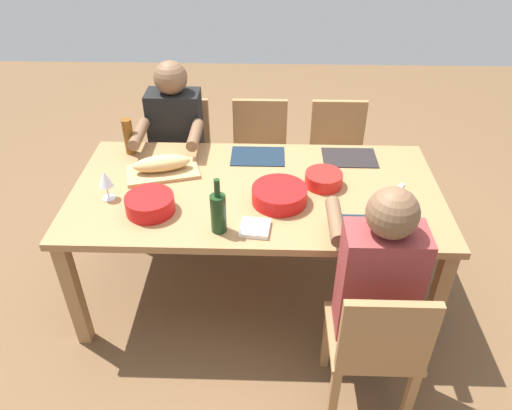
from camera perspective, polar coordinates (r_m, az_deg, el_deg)
ground_plane at (r=3.15m, az=-0.00°, el=-9.33°), size 8.00×8.00×0.00m
dining_table at (r=2.71m, az=-0.00°, el=0.64°), size 2.00×1.01×0.74m
chair_near_left at (r=3.54m, az=9.37°, el=5.73°), size 0.40×0.40×0.85m
chair_far_left at (r=2.29m, az=13.78°, el=-15.49°), size 0.40×0.40×0.85m
diner_far_left at (r=2.25m, az=13.77°, el=-8.40°), size 0.41×0.53×1.20m
chair_near_right at (r=3.56m, az=-8.51°, el=6.01°), size 0.40×0.40×0.85m
diner_near_right at (r=3.30m, az=-9.32°, el=7.66°), size 0.41×0.53×1.20m
chair_near_center at (r=3.51m, az=0.41°, el=5.95°), size 0.40×0.40×0.85m
serving_bowl_pasta at (r=2.55m, az=2.74°, el=1.28°), size 0.29×0.29×0.09m
serving_bowl_greens at (r=2.70m, az=7.86°, el=3.08°), size 0.20×0.20×0.08m
serving_bowl_fruit at (r=2.53m, az=-12.23°, el=0.23°), size 0.25×0.25×0.09m
cutting_board at (r=2.85m, az=-10.77°, el=3.82°), size 0.44×0.32×0.02m
bread_loaf at (r=2.82m, az=-10.89°, el=4.76°), size 0.34×0.19×0.09m
wine_bottle at (r=2.32m, az=-4.40°, el=-0.81°), size 0.08×0.08×0.29m
beer_bottle at (r=3.05m, az=-14.57°, el=7.71°), size 0.06×0.06×0.22m
wine_glass at (r=2.65m, az=-17.10°, el=2.80°), size 0.08×0.08×0.17m
placemat_near_left at (r=3.00m, az=10.80°, el=5.42°), size 0.32×0.23×0.01m
placemat_far_left at (r=2.44m, az=12.77°, el=-2.77°), size 0.32×0.23×0.01m
placemat_near_center at (r=2.96m, az=0.20°, el=5.68°), size 0.32×0.23×0.01m
carving_knife at (r=2.73m, az=15.87°, el=1.26°), size 0.14×0.21×0.01m
napkin_stack at (r=2.37m, az=-0.12°, el=-2.69°), size 0.15×0.15×0.02m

